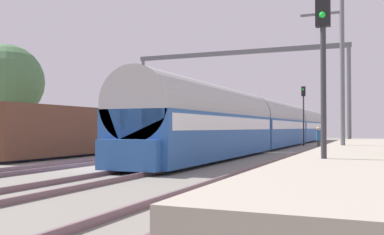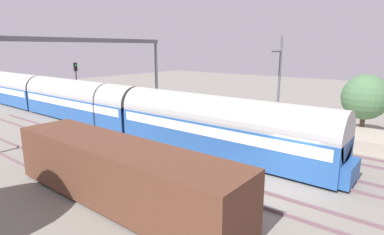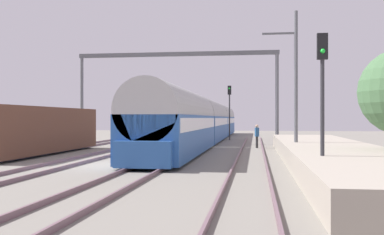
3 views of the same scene
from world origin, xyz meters
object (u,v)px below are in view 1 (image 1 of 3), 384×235
(person_crossing, at_px, (318,138))
(freight_car, at_px, (72,131))
(catenary_gantry, at_px, (236,74))
(passenger_train, at_px, (275,124))
(railway_signal_near, at_px, (323,64))
(railway_signal_far, at_px, (303,108))

(person_crossing, bearing_deg, freight_car, -72.60)
(freight_car, xyz_separation_m, catenary_gantry, (6.47, 12.28, 4.48))
(passenger_train, bearing_deg, catenary_gantry, -116.57)
(passenger_train, height_order, person_crossing, passenger_train)
(freight_car, xyz_separation_m, railway_signal_near, (15.47, -9.92, 1.80))
(freight_car, relative_size, person_crossing, 7.51)
(freight_car, distance_m, railway_signal_near, 18.46)
(passenger_train, xyz_separation_m, freight_car, (-8.63, -16.60, -0.50))
(person_crossing, bearing_deg, railway_signal_far, 179.31)
(railway_signal_near, bearing_deg, railway_signal_far, 99.30)
(person_crossing, xyz_separation_m, railway_signal_far, (-2.73, 12.27, 2.46))
(passenger_train, bearing_deg, person_crossing, -62.01)
(catenary_gantry, bearing_deg, railway_signal_near, -67.94)
(passenger_train, relative_size, catenary_gantry, 2.84)
(passenger_train, relative_size, railway_signal_far, 8.95)
(passenger_train, xyz_separation_m, person_crossing, (4.64, -8.74, -0.94))
(railway_signal_near, xyz_separation_m, railway_signal_far, (-4.92, 30.05, 0.23))
(railway_signal_far, distance_m, catenary_gantry, 9.17)
(person_crossing, relative_size, railway_signal_near, 0.34)
(passenger_train, height_order, railway_signal_near, railway_signal_near)
(railway_signal_near, xyz_separation_m, catenary_gantry, (-9.00, 22.20, 2.68))
(person_crossing, height_order, railway_signal_far, railway_signal_far)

